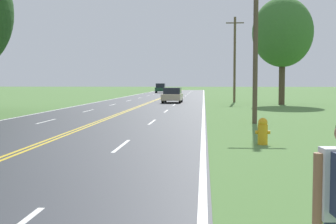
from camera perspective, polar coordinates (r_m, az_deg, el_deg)
name	(u,v)px	position (r m, az deg, el deg)	size (l,w,h in m)	color
fire_hydrant	(263,131)	(15.85, 11.48, -2.28)	(0.49, 0.33, 0.90)	gold
utility_pole_midground	(256,27)	(23.93, 10.65, 10.13)	(1.80, 0.24, 9.27)	brown
utility_pole_far	(235,58)	(48.06, 8.13, 6.50)	(1.80, 0.24, 8.61)	brown
tree_left_verge	(283,33)	(44.21, 13.80, 9.38)	(5.46, 5.46, 9.71)	#473828
car_champagne_sedan_approaching	(172,95)	(46.48, 0.54, 2.08)	(1.95, 4.22, 1.50)	black
car_dark_green_suv_mid_near	(161,88)	(88.28, -0.91, 2.95)	(1.95, 4.04, 1.79)	black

